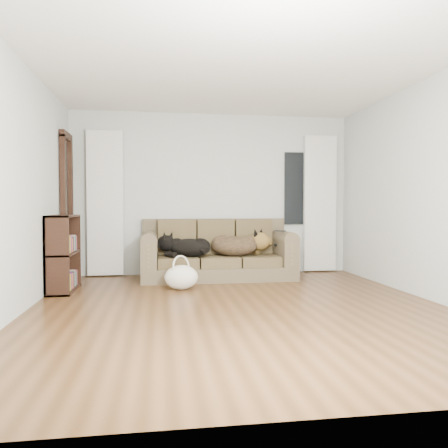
{
  "coord_description": "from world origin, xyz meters",
  "views": [
    {
      "loc": [
        -0.85,
        -4.59,
        1.08
      ],
      "look_at": [
        0.05,
        1.6,
        0.84
      ],
      "focal_mm": 35.0,
      "sensor_mm": 36.0,
      "label": 1
    }
  ],
  "objects": [
    {
      "name": "sofa",
      "position": [
        0.02,
        1.97,
        0.45
      ],
      "size": [
        2.28,
        0.99,
        0.93
      ],
      "primitive_type": "cube",
      "color": "#4D3F31",
      "rests_on": "floor"
    },
    {
      "name": "door_casing",
      "position": [
        -2.2,
        2.05,
        1.05
      ],
      "size": [
        0.07,
        0.6,
        2.1
      ],
      "primitive_type": "cube",
      "color": "black",
      "rests_on": "ground"
    },
    {
      "name": "wall_right",
      "position": [
        2.25,
        0.0,
        1.3
      ],
      "size": [
        0.04,
        5.0,
        2.6
      ],
      "primitive_type": "cube",
      "color": "#B6B9B3",
      "rests_on": "ground"
    },
    {
      "name": "dog_black_lab",
      "position": [
        -0.45,
        1.92,
        0.48
      ],
      "size": [
        0.8,
        0.75,
        0.28
      ],
      "primitive_type": "ellipsoid",
      "rotation": [
        0.0,
        0.0,
        -0.59
      ],
      "color": "black",
      "rests_on": "sofa"
    },
    {
      "name": "tote_bag",
      "position": [
        -0.58,
        1.14,
        0.16
      ],
      "size": [
        0.54,
        0.49,
        0.32
      ],
      "primitive_type": "ellipsoid",
      "rotation": [
        0.0,
        0.0,
        0.4
      ],
      "color": "#EDE6CC",
      "rests_on": "floor"
    },
    {
      "name": "dog_shepherd",
      "position": [
        0.3,
        1.91,
        0.49
      ],
      "size": [
        0.91,
        0.83,
        0.33
      ],
      "primitive_type": "ellipsoid",
      "rotation": [
        0.0,
        0.0,
        2.64
      ],
      "color": "black",
      "rests_on": "sofa"
    },
    {
      "name": "wall_back",
      "position": [
        0.0,
        2.5,
        1.3
      ],
      "size": [
        4.5,
        0.04,
        2.6
      ],
      "primitive_type": "cube",
      "color": "#B6B9B3",
      "rests_on": "ground"
    },
    {
      "name": "curtain_right",
      "position": [
        1.8,
        2.42,
        1.15
      ],
      "size": [
        0.55,
        0.08,
        2.25
      ],
      "primitive_type": "cube",
      "color": "white",
      "rests_on": "ground"
    },
    {
      "name": "window_pane",
      "position": [
        1.45,
        2.47,
        1.4
      ],
      "size": [
        0.5,
        0.03,
        1.2
      ],
      "primitive_type": "cube",
      "color": "black",
      "rests_on": "wall_back"
    },
    {
      "name": "curtain_left",
      "position": [
        -1.7,
        2.42,
        1.15
      ],
      "size": [
        0.55,
        0.08,
        2.25
      ],
      "primitive_type": "cube",
      "color": "white",
      "rests_on": "ground"
    },
    {
      "name": "floor",
      "position": [
        0.0,
        0.0,
        0.0
      ],
      "size": [
        5.0,
        5.0,
        0.0
      ],
      "primitive_type": "plane",
      "color": "#432913",
      "rests_on": "ground"
    },
    {
      "name": "ceiling",
      "position": [
        0.0,
        0.0,
        2.6
      ],
      "size": [
        5.0,
        5.0,
        0.0
      ],
      "primitive_type": "plane",
      "color": "white",
      "rests_on": "ground"
    },
    {
      "name": "bookshelf",
      "position": [
        -2.09,
        1.26,
        0.5
      ],
      "size": [
        0.33,
        0.8,
        0.98
      ],
      "primitive_type": "cube",
      "rotation": [
        0.0,
        0.0,
        -0.05
      ],
      "color": "black",
      "rests_on": "floor"
    },
    {
      "name": "wall_left",
      "position": [
        -2.25,
        0.0,
        1.3
      ],
      "size": [
        0.04,
        5.0,
        2.6
      ],
      "primitive_type": "cube",
      "color": "#B6B9B3",
      "rests_on": "ground"
    },
    {
      "name": "tv_remote",
      "position": [
        0.94,
        1.78,
        0.73
      ],
      "size": [
        0.15,
        0.2,
        0.02
      ],
      "primitive_type": "cube",
      "rotation": [
        0.0,
        0.0,
        0.52
      ],
      "color": "black",
      "rests_on": "sofa"
    }
  ]
}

